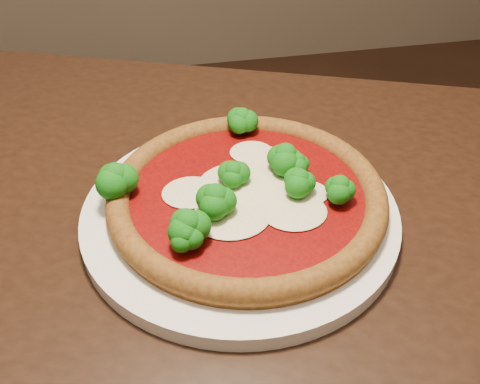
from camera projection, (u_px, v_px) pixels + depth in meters
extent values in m
cube|color=black|center=(202.00, 242.00, 0.61)|extent=(1.30, 1.14, 0.04)
cylinder|color=black|center=(30.00, 227.00, 1.19)|extent=(0.06, 0.06, 0.71)
cylinder|color=white|center=(240.00, 213.00, 0.61)|extent=(0.36, 0.36, 0.02)
cylinder|color=brown|center=(247.00, 198.00, 0.61)|extent=(0.31, 0.31, 0.01)
torus|color=brown|center=(247.00, 194.00, 0.60)|extent=(0.31, 0.31, 0.03)
cylinder|color=#770605|center=(247.00, 193.00, 0.60)|extent=(0.26, 0.26, 0.00)
ellipsoid|color=#F2E3C1|center=(266.00, 160.00, 0.65)|extent=(0.06, 0.06, 0.01)
ellipsoid|color=#F2E3C1|center=(294.00, 211.00, 0.57)|extent=(0.07, 0.06, 0.01)
ellipsoid|color=#F2E3C1|center=(280.00, 184.00, 0.61)|extent=(0.07, 0.06, 0.01)
ellipsoid|color=#F2E3C1|center=(190.00, 192.00, 0.60)|extent=(0.06, 0.06, 0.01)
ellipsoid|color=#F2E3C1|center=(242.00, 186.00, 0.61)|extent=(0.10, 0.09, 0.01)
ellipsoid|color=#F2E3C1|center=(232.00, 216.00, 0.57)|extent=(0.08, 0.08, 0.01)
ellipsoid|color=#F2E3C1|center=(307.00, 193.00, 0.60)|extent=(0.05, 0.04, 0.00)
ellipsoid|color=#F2E3C1|center=(251.00, 152.00, 0.66)|extent=(0.05, 0.05, 0.00)
ellipsoid|color=#198D16|center=(216.00, 198.00, 0.55)|extent=(0.05, 0.05, 0.04)
ellipsoid|color=#198D16|center=(234.00, 172.00, 0.60)|extent=(0.04, 0.04, 0.03)
ellipsoid|color=#198D16|center=(185.00, 235.00, 0.52)|extent=(0.04, 0.04, 0.03)
ellipsoid|color=#198D16|center=(116.00, 177.00, 0.58)|extent=(0.05, 0.05, 0.04)
ellipsoid|color=#198D16|center=(242.00, 118.00, 0.68)|extent=(0.04, 0.04, 0.04)
ellipsoid|color=#198D16|center=(299.00, 180.00, 0.58)|extent=(0.04, 0.04, 0.03)
ellipsoid|color=#198D16|center=(297.00, 162.00, 0.61)|extent=(0.03, 0.03, 0.03)
ellipsoid|color=#198D16|center=(188.00, 225.00, 0.52)|extent=(0.05, 0.05, 0.04)
ellipsoid|color=#198D16|center=(340.00, 187.00, 0.58)|extent=(0.04, 0.04, 0.03)
ellipsoid|color=#198D16|center=(285.00, 156.00, 0.61)|extent=(0.05, 0.05, 0.04)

